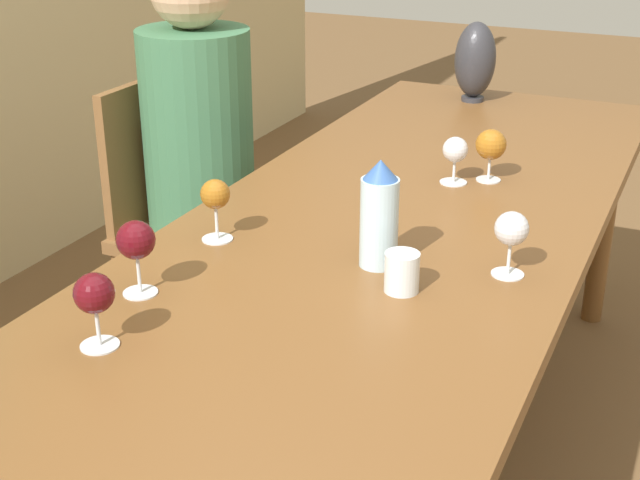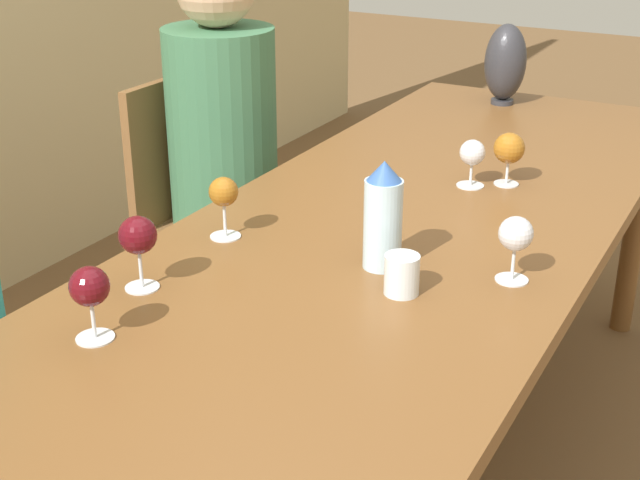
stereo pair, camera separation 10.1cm
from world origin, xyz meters
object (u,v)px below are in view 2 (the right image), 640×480
(wine_glass_4, at_px, (224,194))
(chair_far, at_px, (208,212))
(wine_glass_1, at_px, (516,236))
(person_far, at_px, (226,149))
(water_tumbler, at_px, (402,275))
(water_bottle, at_px, (383,217))
(vase, at_px, (505,63))
(wine_glass_3, at_px, (509,149))
(wine_glass_5, at_px, (472,154))
(wine_glass_6, at_px, (138,237))
(wine_glass_2, at_px, (90,289))

(wine_glass_4, height_order, chair_far, same)
(wine_glass_1, height_order, person_far, person_far)
(water_tumbler, relative_size, chair_far, 0.09)
(water_bottle, distance_m, vase, 1.35)
(person_far, bearing_deg, water_tumbler, -129.05)
(wine_glass_1, xyz_separation_m, wine_glass_3, (0.52, 0.18, -0.00))
(vase, xyz_separation_m, wine_glass_3, (-0.75, -0.25, -0.04))
(wine_glass_1, xyz_separation_m, wine_glass_5, (0.47, 0.25, -0.01))
(wine_glass_4, height_order, wine_glass_5, wine_glass_4)
(water_bottle, distance_m, wine_glass_6, 0.47)
(wine_glass_2, distance_m, wine_glass_4, 0.47)
(wine_glass_3, bearing_deg, wine_glass_2, 160.84)
(wine_glass_2, bearing_deg, wine_glass_1, -44.72)
(vase, height_order, wine_glass_3, vase)
(wine_glass_2, distance_m, chair_far, 1.32)
(wine_glass_4, distance_m, person_far, 0.81)
(water_tumbler, height_order, wine_glass_4, wine_glass_4)
(wine_glass_6, bearing_deg, wine_glass_1, -58.69)
(wine_glass_6, bearing_deg, water_tumbler, -63.90)
(wine_glass_4, bearing_deg, wine_glass_3, -35.00)
(vase, distance_m, wine_glass_1, 1.34)
(wine_glass_4, bearing_deg, person_far, 34.26)
(wine_glass_3, height_order, wine_glass_4, wine_glass_4)
(water_tumbler, height_order, vase, vase)
(wine_glass_4, bearing_deg, wine_glass_2, -173.65)
(wine_glass_5, height_order, chair_far, chair_far)
(wine_glass_3, relative_size, chair_far, 0.15)
(wine_glass_6, xyz_separation_m, person_far, (0.93, 0.45, -0.16))
(wine_glass_5, bearing_deg, chair_far, 83.54)
(wine_glass_4, bearing_deg, water_tumbler, -98.23)
(wine_glass_6, bearing_deg, water_bottle, -49.60)
(water_tumbler, bearing_deg, wine_glass_5, 8.03)
(wine_glass_2, height_order, wine_glass_3, same)
(water_bottle, distance_m, water_tumbler, 0.14)
(vase, relative_size, wine_glass_1, 1.98)
(wine_glass_6, bearing_deg, wine_glass_2, -164.51)
(wine_glass_2, height_order, wine_glass_6, wine_glass_6)
(wine_glass_1, bearing_deg, vase, 18.79)
(wine_glass_4, height_order, wine_glass_6, wine_glass_6)
(wine_glass_3, height_order, wine_glass_5, wine_glass_3)
(water_tumbler, height_order, wine_glass_5, wine_glass_5)
(vase, distance_m, wine_glass_6, 1.65)
(wine_glass_1, height_order, chair_far, chair_far)
(water_tumbler, xyz_separation_m, person_far, (0.72, 0.89, -0.09))
(wine_glass_6, height_order, person_far, person_far)
(wine_glass_1, height_order, wine_glass_2, wine_glass_2)
(vase, bearing_deg, water_bottle, -172.12)
(wine_glass_1, height_order, wine_glass_4, wine_glass_4)
(wine_glass_4, height_order, person_far, person_far)
(chair_far, bearing_deg, wine_glass_2, -152.75)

